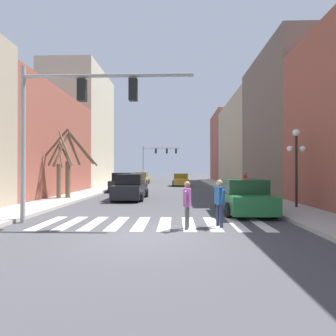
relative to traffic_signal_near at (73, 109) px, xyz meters
name	(u,v)px	position (x,y,z in m)	size (l,w,h in m)	color
ground_plane	(148,235)	(3.11, -1.81, -4.40)	(240.00, 240.00, 0.00)	#424247
building_row_left	(32,130)	(-7.68, 10.91, 0.88)	(6.00, 33.99, 13.80)	tan
building_row_right	(266,138)	(13.89, 19.08, 1.12)	(6.00, 51.18, 12.27)	#934C3D
crosswalk_stripes	(153,223)	(3.11, -0.01, -4.40)	(8.55, 2.60, 0.01)	white
traffic_signal_near	(73,109)	(0.00, 0.00, 0.00)	(6.68, 0.28, 6.06)	gray
traffic_signal_far	(157,155)	(0.49, 36.84, 0.30)	(6.65, 0.28, 6.33)	gray
street_lamp_right_corner	(296,151)	(10.11, 3.57, -1.43)	(0.95, 0.36, 3.97)	black
car_parked_left_near	(243,197)	(7.19, 2.71, -3.65)	(2.18, 4.53, 1.59)	#236B38
car_parked_right_mid	(141,179)	(-1.01, 27.24, -3.62)	(2.11, 4.71, 1.67)	#A38423
car_parked_right_far	(131,187)	(0.85, 8.12, -3.59)	(2.08, 4.67, 1.75)	black
car_parked_left_far	(124,183)	(-0.99, 14.87, -3.58)	(2.16, 4.73, 1.76)	black
car_parked_right_near	(181,180)	(4.58, 23.23, -3.66)	(2.11, 4.12, 1.57)	#A38423
pedestrian_on_right_sidewalk	(187,201)	(4.37, -0.89, -3.42)	(0.28, 0.71, 1.65)	#4C4C51
pedestrian_near_right_corner	(220,199)	(5.54, -0.50, -3.40)	(0.32, 0.72, 1.69)	#282D47
pedestrian_on_left_sidewalk	(245,181)	(9.06, 9.39, -3.21)	(0.35, 0.74, 1.75)	#282D47
street_tree_right_far	(61,167)	(-3.67, 7.17, -2.20)	(1.98, 1.34, 4.47)	brown
street_tree_left_near	(69,162)	(-3.32, 7.70, -1.86)	(3.58, 2.44, 4.73)	brown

